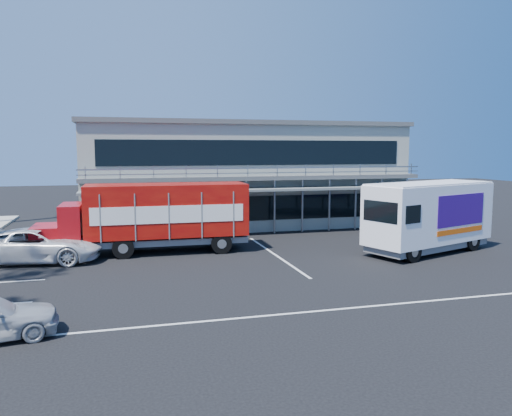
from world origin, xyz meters
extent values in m
plane|color=black|center=(0.00, 0.00, 0.00)|extent=(120.00, 120.00, 0.00)
cube|color=#A0A597|center=(3.00, 15.00, 3.50)|extent=(22.00, 10.00, 7.00)
cube|color=#515454|center=(3.00, 15.00, 7.15)|extent=(22.40, 10.40, 0.30)
cube|color=#515454|center=(3.00, 9.40, 3.60)|extent=(22.00, 1.20, 0.25)
cube|color=gray|center=(3.00, 8.85, 4.10)|extent=(22.00, 0.08, 0.90)
cube|color=slate|center=(3.00, 9.10, 2.90)|extent=(22.00, 1.80, 0.15)
cube|color=black|center=(3.00, 9.98, 1.60)|extent=(20.00, 0.06, 1.60)
cube|color=black|center=(3.00, 9.98, 5.20)|extent=(20.00, 0.06, 1.60)
cube|color=#A30D12|center=(-9.15, 5.29, 1.03)|extent=(1.48, 2.34, 1.24)
cube|color=#A30D12|center=(-8.01, 5.27, 1.60)|extent=(1.07, 2.59, 2.16)
cube|color=black|center=(-8.01, 5.27, 2.22)|extent=(0.09, 2.19, 0.72)
cube|color=#A9160A|center=(-3.27, 5.19, 2.27)|extent=(8.29, 2.71, 2.68)
cube|color=slate|center=(-3.27, 5.19, 0.67)|extent=(8.28, 2.33, 0.31)
cube|color=white|center=(-3.29, 3.89, 2.16)|extent=(7.59, 0.16, 0.88)
cube|color=white|center=(-3.25, 6.49, 2.16)|extent=(7.59, 0.16, 0.88)
cylinder|color=black|center=(-8.86, 4.15, 0.54)|extent=(1.08, 0.30, 1.07)
cylinder|color=black|center=(-8.82, 6.42, 0.54)|extent=(1.08, 0.30, 1.07)
cylinder|color=black|center=(-5.56, 4.10, 0.54)|extent=(1.08, 0.30, 1.07)
cylinder|color=black|center=(-5.52, 6.36, 0.54)|extent=(1.08, 0.30, 1.07)
cylinder|color=black|center=(-0.61, 4.01, 0.54)|extent=(1.08, 0.30, 1.07)
cylinder|color=black|center=(-0.57, 6.28, 0.54)|extent=(1.08, 0.30, 1.07)
cube|color=white|center=(10.00, 1.56, 2.10)|extent=(7.96, 4.93, 3.01)
cube|color=slate|center=(10.00, 1.56, 0.43)|extent=(7.59, 4.59, 0.38)
cube|color=black|center=(6.46, 0.32, 2.42)|extent=(0.76, 2.02, 1.02)
cube|color=white|center=(10.00, 1.56, 3.64)|extent=(7.80, 4.83, 0.09)
cube|color=#350C74|center=(11.24, 0.62, 2.31)|extent=(3.67, 1.31, 1.61)
cube|color=#350C74|center=(10.38, 3.08, 2.31)|extent=(3.67, 1.31, 1.61)
cube|color=#F2590C|center=(11.25, 0.61, 1.24)|extent=(3.66, 1.30, 0.27)
cylinder|color=black|center=(7.84, -0.40, 0.52)|extent=(1.07, 0.61, 1.03)
cylinder|color=black|center=(7.08, 1.75, 0.52)|extent=(1.07, 0.61, 1.03)
cylinder|color=black|center=(12.51, 1.23, 0.52)|extent=(1.07, 0.61, 1.03)
cylinder|color=black|center=(11.76, 3.39, 0.52)|extent=(1.07, 0.61, 1.03)
imported|color=silver|center=(-9.50, 4.40, 0.82)|extent=(6.27, 3.62, 1.64)
imported|color=#323843|center=(-10.15, 6.09, 0.66)|extent=(4.85, 2.93, 1.31)
camera|label=1|loc=(-5.59, -21.08, 5.38)|focal=35.00mm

